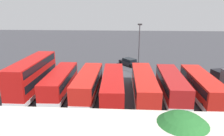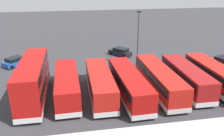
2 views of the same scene
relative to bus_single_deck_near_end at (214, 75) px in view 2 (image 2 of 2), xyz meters
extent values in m
plane|color=#38383D|center=(10.95, -9.35, -1.62)|extent=(140.00, 140.00, 0.00)
cube|color=red|center=(0.00, 0.01, 0.03)|extent=(2.66, 10.71, 2.60)
cube|color=silver|center=(0.00, 0.01, -1.00)|extent=(2.70, 10.76, 0.55)
cube|color=black|center=(0.00, 0.01, 0.63)|extent=(2.71, 9.92, 0.90)
cube|color=black|center=(0.06, -5.37, 0.63)|extent=(2.25, 0.08, 1.10)
cylinder|color=black|center=(1.17, -3.92, -1.07)|extent=(0.31, 1.10, 1.10)
cylinder|color=black|center=(-1.08, -3.95, -1.07)|extent=(0.31, 1.10, 1.10)
cylinder|color=black|center=(1.08, 3.96, -1.07)|extent=(0.31, 1.10, 1.10)
cube|color=#A51919|center=(3.68, -0.13, 0.03)|extent=(2.66, 10.39, 2.60)
cube|color=silver|center=(3.68, -0.13, -1.00)|extent=(2.71, 10.43, 0.55)
cube|color=black|center=(3.68, -0.13, 0.63)|extent=(2.72, 9.59, 0.90)
cube|color=black|center=(3.62, -5.35, 0.63)|extent=(2.25, 0.08, 1.10)
cylinder|color=black|center=(4.76, -3.93, -1.07)|extent=(0.31, 1.10, 1.10)
cylinder|color=black|center=(2.51, -3.90, -1.07)|extent=(0.31, 1.10, 1.10)
cylinder|color=black|center=(4.84, 3.64, -1.07)|extent=(0.31, 1.10, 1.10)
cylinder|color=black|center=(2.59, 3.66, -1.07)|extent=(0.31, 1.10, 1.10)
cube|color=red|center=(7.20, -0.07, 0.03)|extent=(2.65, 11.66, 2.60)
cube|color=silver|center=(7.20, -0.07, -1.00)|extent=(2.69, 11.70, 0.55)
cube|color=black|center=(7.20, -0.07, 0.63)|extent=(2.70, 10.86, 0.90)
cube|color=black|center=(7.25, -5.92, 0.63)|extent=(2.25, 0.08, 1.10)
cylinder|color=black|center=(8.36, -4.48, -1.07)|extent=(0.31, 1.10, 1.10)
cylinder|color=black|center=(6.11, -4.50, -1.07)|extent=(0.31, 1.10, 1.10)
cylinder|color=black|center=(8.29, 4.36, -1.07)|extent=(0.31, 1.10, 1.10)
cylinder|color=black|center=(6.04, 4.34, -1.07)|extent=(0.31, 1.10, 1.10)
cube|color=#B71411|center=(11.11, 0.47, 0.03)|extent=(2.94, 11.47, 2.60)
cube|color=silver|center=(11.11, 0.47, -1.00)|extent=(2.98, 11.52, 0.55)
cube|color=black|center=(11.11, 0.47, 0.63)|extent=(2.97, 10.68, 0.90)
cube|color=black|center=(11.31, -5.26, 0.63)|extent=(2.25, 0.14, 1.10)
cylinder|color=black|center=(12.39, -3.79, -1.07)|extent=(0.34, 1.11, 1.10)
cylinder|color=black|center=(10.14, -3.87, -1.07)|extent=(0.34, 1.11, 1.10)
cylinder|color=black|center=(12.09, 4.80, -1.07)|extent=(0.34, 1.11, 1.10)
cylinder|color=black|center=(9.84, 4.72, -1.07)|extent=(0.34, 1.11, 1.10)
cube|color=red|center=(14.39, -0.15, 0.03)|extent=(2.60, 10.55, 2.60)
cube|color=silver|center=(14.39, -0.15, -1.00)|extent=(2.64, 10.59, 0.55)
cube|color=black|center=(14.39, -0.15, 0.63)|extent=(2.65, 9.75, 0.90)
cube|color=black|center=(14.36, -5.45, 0.63)|extent=(2.25, 0.07, 1.10)
cylinder|color=black|center=(15.49, -4.03, -1.07)|extent=(0.31, 1.10, 1.10)
cylinder|color=black|center=(13.24, -4.02, -1.07)|extent=(0.31, 1.10, 1.10)
cylinder|color=black|center=(15.53, 3.71, -1.07)|extent=(0.31, 1.10, 1.10)
cylinder|color=black|center=(13.28, 3.73, -1.07)|extent=(0.31, 1.10, 1.10)
cube|color=#B71411|center=(18.19, -0.52, 0.03)|extent=(2.79, 10.34, 2.60)
cube|color=silver|center=(18.19, -0.52, -1.00)|extent=(2.83, 10.39, 0.55)
cube|color=black|center=(18.19, -0.52, 0.63)|extent=(2.83, 9.55, 0.90)
cube|color=black|center=(18.31, -5.69, 0.63)|extent=(2.25, 0.11, 1.10)
cylinder|color=black|center=(19.40, -4.23, -1.07)|extent=(0.33, 1.11, 1.10)
cylinder|color=black|center=(17.15, -4.28, -1.07)|extent=(0.33, 1.11, 1.10)
cylinder|color=black|center=(19.23, 3.25, -1.07)|extent=(0.33, 1.11, 1.10)
cylinder|color=black|center=(16.98, 3.20, -1.07)|extent=(0.33, 1.11, 1.10)
cube|color=#B71411|center=(21.84, -0.59, 0.83)|extent=(2.59, 10.94, 4.20)
cube|color=silver|center=(21.84, -0.59, -1.00)|extent=(2.63, 10.98, 0.55)
cube|color=black|center=(21.84, -0.59, 0.63)|extent=(2.65, 10.14, 0.90)
cube|color=black|center=(21.84, -0.59, 2.33)|extent=(2.65, 10.14, 0.90)
cube|color=black|center=(21.82, -6.08, 0.63)|extent=(2.25, 0.07, 1.10)
cylinder|color=black|center=(22.95, -4.65, -1.07)|extent=(0.30, 1.10, 1.10)
cylinder|color=black|center=(20.70, -4.65, -1.07)|extent=(0.30, 1.10, 1.10)
cylinder|color=black|center=(22.98, 3.47, -1.07)|extent=(0.30, 1.10, 1.10)
cylinder|color=black|center=(20.73, 3.48, -1.07)|extent=(0.30, 1.10, 1.10)
cylinder|color=black|center=(-3.04, -3.49, -1.12)|extent=(0.56, 1.04, 1.00)
cube|color=black|center=(8.86, -15.00, -1.09)|extent=(4.02, 4.34, 0.70)
cube|color=black|center=(8.74, -14.84, -0.47)|extent=(2.84, 2.96, 0.55)
cylinder|color=black|center=(10.41, -15.62, -1.30)|extent=(0.58, 0.63, 0.64)
cylinder|color=black|center=(9.18, -16.64, -1.30)|extent=(0.58, 0.63, 0.64)
cylinder|color=black|center=(8.55, -13.35, -1.30)|extent=(0.58, 0.63, 0.64)
cylinder|color=black|center=(7.31, -14.37, -1.30)|extent=(0.58, 0.63, 0.64)
cube|color=#1E479E|center=(26.22, -12.79, -1.09)|extent=(4.06, 4.22, 0.70)
cube|color=black|center=(26.36, -12.64, -0.47)|extent=(2.85, 2.91, 0.55)
cylinder|color=black|center=(25.85, -14.39, -1.30)|extent=(0.59, 0.62, 0.64)
cylinder|color=black|center=(24.67, -13.31, -1.30)|extent=(0.59, 0.62, 0.64)
cylinder|color=black|center=(27.78, -12.27, -1.30)|extent=(0.59, 0.62, 0.64)
cylinder|color=black|center=(26.59, -11.19, -1.30)|extent=(0.59, 0.62, 0.64)
cylinder|color=#38383D|center=(7.32, -9.31, 2.53)|extent=(0.16, 0.16, 8.30)
cube|color=#262628|center=(7.32, -9.31, 6.83)|extent=(0.70, 0.30, 0.24)
camera|label=1|loc=(9.74, 25.12, 9.48)|focal=33.53mm
camera|label=2|loc=(17.42, 24.80, 11.47)|focal=38.04mm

